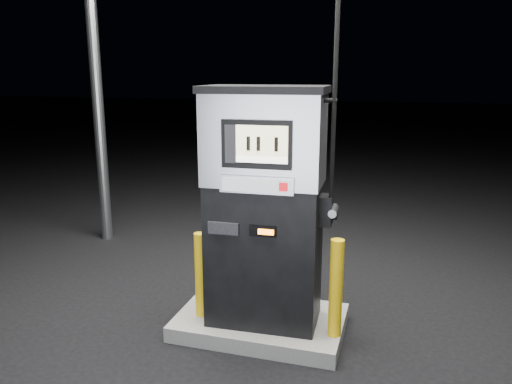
# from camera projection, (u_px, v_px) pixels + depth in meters

# --- Properties ---
(ground) EXTENTS (80.00, 80.00, 0.00)m
(ground) POSITION_uv_depth(u_px,v_px,m) (261.00, 329.00, 4.91)
(ground) COLOR black
(ground) RESTS_ON ground
(pump_island) EXTENTS (1.60, 1.00, 0.15)m
(pump_island) POSITION_uv_depth(u_px,v_px,m) (261.00, 322.00, 4.89)
(pump_island) COLOR #61625D
(pump_island) RESTS_ON ground
(fuel_dispenser) EXTENTS (1.22, 0.70, 4.57)m
(fuel_dispenser) POSITION_uv_depth(u_px,v_px,m) (265.00, 206.00, 4.54)
(fuel_dispenser) COLOR black
(fuel_dispenser) RESTS_ON pump_island
(bollard_left) EXTENTS (0.15, 0.15, 0.84)m
(bollard_left) POSITION_uv_depth(u_px,v_px,m) (201.00, 275.00, 4.79)
(bollard_left) COLOR yellow
(bollard_left) RESTS_ON pump_island
(bollard_right) EXTENTS (0.15, 0.15, 0.91)m
(bollard_right) POSITION_uv_depth(u_px,v_px,m) (336.00, 288.00, 4.41)
(bollard_right) COLOR yellow
(bollard_right) RESTS_ON pump_island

